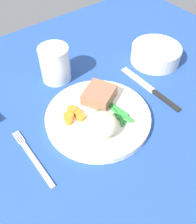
{
  "coord_description": "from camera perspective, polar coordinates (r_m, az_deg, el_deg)",
  "views": [
    {
      "loc": [
        -23.28,
        -34.43,
        47.9
      ],
      "look_at": [
        0.64,
        -3.22,
        4.6
      ],
      "focal_mm": 41.19,
      "sensor_mm": 36.0,
      "label": 1
    }
  ],
  "objects": [
    {
      "name": "water_glass",
      "position": [
        0.69,
        -9.44,
        10.07
      ],
      "size": [
        7.85,
        7.85,
        9.56
      ],
      "color": "silver",
      "rests_on": "dining_table"
    },
    {
      "name": "green_beans",
      "position": [
        0.59,
        4.43,
        -0.36
      ],
      "size": [
        5.75,
        8.42,
        0.82
      ],
      "color": "#2D8C38",
      "rests_on": "dinner_plate"
    },
    {
      "name": "salad_bowl",
      "position": [
        0.78,
        12.71,
        12.63
      ],
      "size": [
        14.12,
        14.12,
        4.62
      ],
      "color": "silver",
      "rests_on": "dining_table"
    },
    {
      "name": "meat_portion",
      "position": [
        0.62,
        0.26,
        3.81
      ],
      "size": [
        9.45,
        9.19,
        3.04
      ],
      "primitive_type": "cube",
      "rotation": [
        0.0,
        0.0,
        0.49
      ],
      "color": "#936047",
      "rests_on": "dinner_plate"
    },
    {
      "name": "fork",
      "position": [
        0.56,
        -14.26,
        -9.85
      ],
      "size": [
        1.44,
        16.6,
        0.4
      ],
      "rotation": [
        0.0,
        0.0,
        0.01
      ],
      "color": "silver",
      "rests_on": "dining_table"
    },
    {
      "name": "dining_table",
      "position": [
        0.63,
        -2.26,
        -0.75
      ],
      "size": [
        120.0,
        90.0,
        2.0
      ],
      "color": "#234793",
      "rests_on": "ground"
    },
    {
      "name": "knife",
      "position": [
        0.69,
        11.64,
        4.98
      ],
      "size": [
        1.7,
        20.5,
        0.64
      ],
      "rotation": [
        0.0,
        0.0,
        -0.06
      ],
      "color": "black",
      "rests_on": "dining_table"
    },
    {
      "name": "mashed_potatoes",
      "position": [
        0.54,
        0.98,
        -2.76
      ],
      "size": [
        6.64,
        6.46,
        4.87
      ],
      "primitive_type": "ellipsoid",
      "color": "beige",
      "rests_on": "dinner_plate"
    },
    {
      "name": "dinner_plate",
      "position": [
        0.6,
        0.0,
        -1.16
      ],
      "size": [
        24.45,
        24.45,
        1.6
      ],
      "primitive_type": "cylinder",
      "color": "white",
      "rests_on": "dining_table"
    },
    {
      "name": "carrot_slices",
      "position": [
        0.59,
        -5.6,
        -0.7
      ],
      "size": [
        4.89,
        5.26,
        1.29
      ],
      "color": "orange",
      "rests_on": "dinner_plate"
    }
  ]
}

